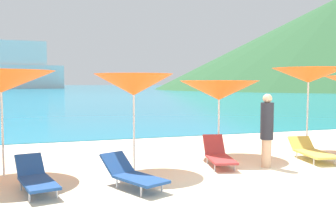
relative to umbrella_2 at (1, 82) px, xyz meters
name	(u,v)px	position (x,y,z in m)	size (l,w,h in m)	color
ground_plane	(147,131)	(5.23, 7.63, -2.14)	(50.00, 100.00, 0.30)	beige
ocean_water	(48,87)	(5.23, 224.39, -1.98)	(650.00, 440.00, 0.02)	teal
umbrella_2	(1,82)	(0.00, 0.00, 0.00)	(2.32, 2.32, 2.23)	silver
umbrella_3	(134,85)	(2.75, -0.32, -0.07)	(1.96, 1.96, 2.17)	silver
umbrella_4	(219,90)	(5.31, 0.59, -0.22)	(2.18, 2.18, 2.03)	silver
umbrella_5	(309,75)	(8.01, 0.38, 0.19)	(2.18, 2.18, 2.40)	silver
lounge_chair_1	(312,151)	(7.32, -0.68, -1.76)	(0.90, 1.67, 0.52)	#D8BF4C
lounge_chair_2	(218,154)	(4.77, -0.51, -1.73)	(0.85, 1.62, 0.66)	#A53333
lounge_chair_3	(36,177)	(0.66, -1.46, -1.74)	(0.82, 1.61, 0.59)	#1E478C
lounge_chair_7	(132,174)	(2.37, -1.78, -1.73)	(1.10, 1.58, 0.59)	#1E478C
beachgoer_1	(267,128)	(5.74, -1.04, -1.08)	(0.30, 0.30, 1.72)	#DBAA84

